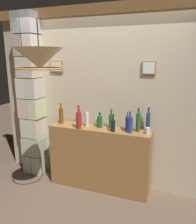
% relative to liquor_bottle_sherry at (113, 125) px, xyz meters
% --- Properties ---
extents(ground_plane, '(12.00, 12.00, 0.00)m').
position_rel_liquor_bottle_sherry_xyz_m(ground_plane, '(-0.23, -0.78, -1.04)').
color(ground_plane, brown).
extents(panelled_rear_partition, '(3.53, 0.15, 2.66)m').
position_rel_liquor_bottle_sherry_xyz_m(panelled_rear_partition, '(-0.23, 0.32, 0.37)').
color(panelled_rear_partition, '#BCAD8E').
rests_on(panelled_rear_partition, ground).
extents(stone_pillar, '(0.35, 0.34, 2.60)m').
position_rel_liquor_bottle_sherry_xyz_m(stone_pillar, '(-1.43, 0.17, 0.26)').
color(stone_pillar, beige).
rests_on(stone_pillar, ground).
extents(bar_shelf_unit, '(1.50, 0.32, 0.95)m').
position_rel_liquor_bottle_sherry_xyz_m(bar_shelf_unit, '(-0.23, 0.08, -0.56)').
color(bar_shelf_unit, olive).
rests_on(bar_shelf_unit, ground).
extents(liquor_bottle_sherry, '(0.06, 0.06, 0.24)m').
position_rel_liquor_bottle_sherry_xyz_m(liquor_bottle_sherry, '(0.00, 0.00, 0.00)').
color(liquor_bottle_sherry, black).
rests_on(liquor_bottle_sherry, bar_shelf_unit).
extents(liquor_bottle_brandy, '(0.05, 0.05, 0.28)m').
position_rel_liquor_bottle_sherry_xyz_m(liquor_bottle_brandy, '(-0.43, 0.09, 0.02)').
color(liquor_bottle_brandy, silver).
rests_on(liquor_bottle_brandy, bar_shelf_unit).
extents(liquor_bottle_vodka, '(0.08, 0.08, 0.22)m').
position_rel_liquor_bottle_sherry_xyz_m(liquor_bottle_vodka, '(-0.24, 0.12, -0.00)').
color(liquor_bottle_vodka, '#185526').
rests_on(liquor_bottle_vodka, bar_shelf_unit).
extents(liquor_bottle_amaro, '(0.07, 0.07, 0.33)m').
position_rel_liquor_bottle_sherry_xyz_m(liquor_bottle_amaro, '(-0.86, 0.10, 0.04)').
color(liquor_bottle_amaro, brown).
rests_on(liquor_bottle_amaro, bar_shelf_unit).
extents(liquor_bottle_port, '(0.05, 0.05, 0.35)m').
position_rel_liquor_bottle_sherry_xyz_m(liquor_bottle_port, '(0.44, 0.19, 0.05)').
color(liquor_bottle_port, navy).
rests_on(liquor_bottle_port, bar_shelf_unit).
extents(liquor_bottle_scotch, '(0.08, 0.08, 0.31)m').
position_rel_liquor_bottle_sherry_xyz_m(liquor_bottle_scotch, '(0.22, 0.04, 0.03)').
color(liquor_bottle_scotch, navy).
rests_on(liquor_bottle_scotch, bar_shelf_unit).
extents(liquor_bottle_vermouth, '(0.07, 0.07, 0.34)m').
position_rel_liquor_bottle_sherry_xyz_m(liquor_bottle_vermouth, '(-0.50, -0.04, 0.04)').
color(liquor_bottle_vermouth, maroon).
rests_on(liquor_bottle_vermouth, bar_shelf_unit).
extents(liquor_bottle_whiskey, '(0.06, 0.06, 0.33)m').
position_rel_liquor_bottle_sherry_xyz_m(liquor_bottle_whiskey, '(0.32, 0.13, 0.05)').
color(liquor_bottle_whiskey, '#1B5723').
rests_on(liquor_bottle_whiskey, bar_shelf_unit).
extents(liquor_bottle_bourbon, '(0.06, 0.06, 0.23)m').
position_rel_liquor_bottle_sherry_xyz_m(liquor_bottle_bourbon, '(-0.60, 0.20, -0.01)').
color(liquor_bottle_bourbon, maroon).
rests_on(liquor_bottle_bourbon, bar_shelf_unit).
extents(liquor_bottle_tequila, '(0.05, 0.05, 0.27)m').
position_rel_liquor_bottle_sherry_xyz_m(liquor_bottle_tequila, '(0.17, 0.14, 0.02)').
color(liquor_bottle_tequila, navy).
rests_on(liquor_bottle_tequila, bar_shelf_unit).
extents(liquor_bottle_mezcal, '(0.07, 0.07, 0.28)m').
position_rel_liquor_bottle_sherry_xyz_m(liquor_bottle_mezcal, '(-0.07, 0.15, 0.02)').
color(liquor_bottle_mezcal, '#185823').
rests_on(liquor_bottle_mezcal, bar_shelf_unit).
extents(glass_tumbler_rocks, '(0.06, 0.06, 0.09)m').
position_rel_liquor_bottle_sherry_xyz_m(glass_tumbler_rocks, '(0.46, 0.07, -0.05)').
color(glass_tumbler_rocks, silver).
rests_on(glass_tumbler_rocks, bar_shelf_unit).
extents(glass_tumbler_highball, '(0.07, 0.07, 0.11)m').
position_rel_liquor_bottle_sherry_xyz_m(glass_tumbler_highball, '(-0.29, 0.20, -0.04)').
color(glass_tumbler_highball, silver).
rests_on(glass_tumbler_highball, bar_shelf_unit).
extents(pendant_lamp, '(0.48, 0.48, 0.48)m').
position_rel_liquor_bottle_sherry_xyz_m(pendant_lamp, '(-0.52, -0.87, 0.89)').
color(pendant_lamp, beige).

